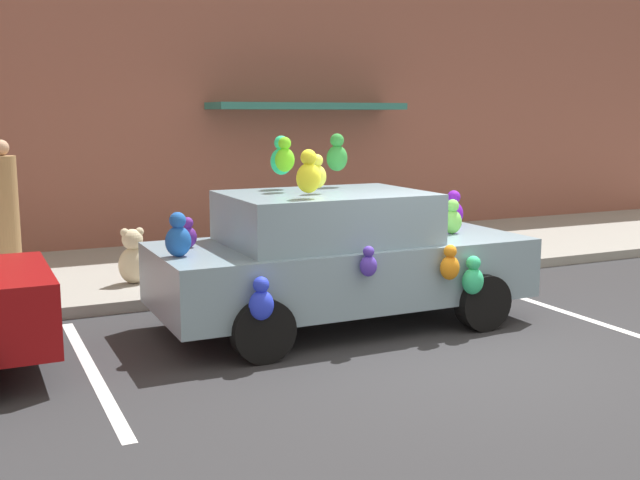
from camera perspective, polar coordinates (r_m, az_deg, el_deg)
name	(u,v)px	position (r m, az deg, el deg)	size (l,w,h in m)	color
ground_plane	(449,353)	(7.95, 9.66, -8.35)	(60.00, 60.00, 0.00)	#2D2D30
sidewalk	(269,261)	(12.24, -3.81, -1.60)	(24.00, 4.00, 0.15)	gray
storefront_building	(224,70)	(14.06, -7.18, 12.54)	(24.00, 1.25, 6.40)	brown
parking_stripe_front	(551,307)	(10.06, 16.89, -4.84)	(0.12, 3.60, 0.01)	silver
parking_stripe_rear	(92,371)	(7.64, -16.73, -9.34)	(0.12, 3.60, 0.01)	silver
plush_covered_car	(338,256)	(8.68, 1.38, -1.22)	(4.27, 2.09, 2.18)	#7993A2
teddy_bear_on_sidewalk	(133,258)	(10.53, -13.82, -1.30)	(0.40, 0.33, 0.76)	beige
pedestrian_near_shopfront	(5,212)	(11.69, -22.52, 1.93)	(0.39, 0.39, 1.91)	#A77E4E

